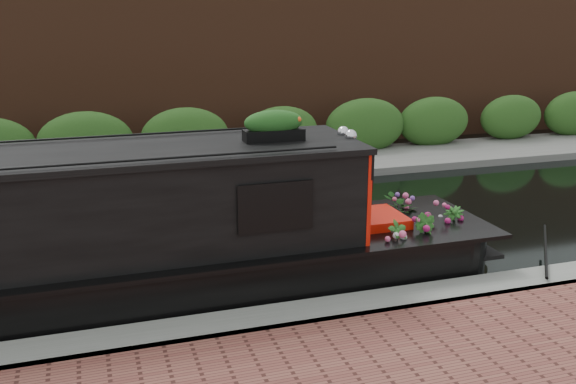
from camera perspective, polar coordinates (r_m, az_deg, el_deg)
name	(u,v)px	position (r m, az deg, el deg)	size (l,w,h in m)	color
ground	(239,238)	(10.51, -4.35, -4.08)	(80.00, 80.00, 0.00)	black
near_bank_coping	(306,330)	(7.60, 1.64, -12.20)	(40.00, 0.60, 0.50)	gray
far_bank_path	(195,176)	(14.45, -8.26, 1.38)	(40.00, 2.40, 0.34)	#63635F
far_hedge	(189,167)	(15.32, -8.83, 2.18)	(40.00, 1.10, 2.80)	#264E1A
far_brick_wall	(176,150)	(17.34, -9.95, 3.74)	(40.00, 1.00, 8.00)	#4C2A19
narrowboat	(52,256)	(8.16, -20.27, -5.33)	(10.95, 1.93, 2.58)	black
rope_fender	(475,251)	(9.95, 16.27, -5.02)	(0.27, 0.27, 0.32)	olive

